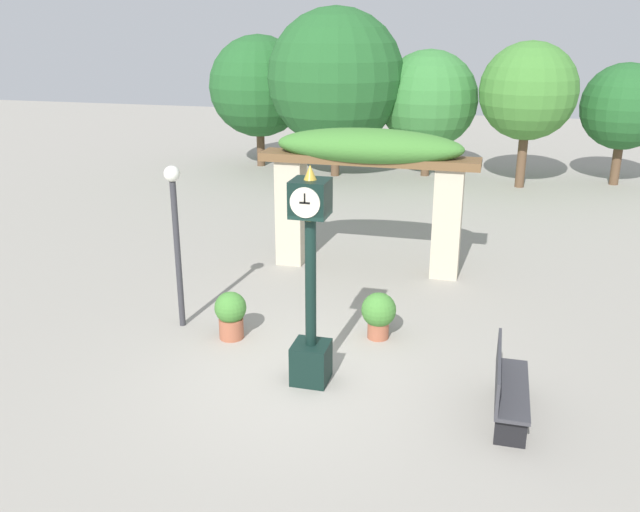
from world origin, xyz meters
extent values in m
plane|color=gray|center=(0.00, 0.00, 0.00)|extent=(60.00, 60.00, 0.00)
cube|color=black|center=(0.14, -0.08, 0.29)|extent=(0.51, 0.51, 0.58)
cylinder|color=black|center=(0.14, -0.08, 1.49)|extent=(0.15, 0.15, 1.83)
cylinder|color=gold|center=(0.14, -0.08, 2.43)|extent=(0.25, 0.25, 0.04)
cube|color=black|center=(0.14, -0.08, 2.69)|extent=(0.49, 0.49, 0.49)
cylinder|color=beige|center=(0.14, -0.33, 2.69)|extent=(0.40, 0.02, 0.40)
cylinder|color=beige|center=(0.14, 0.17, 2.69)|extent=(0.40, 0.02, 0.40)
cube|color=black|center=(0.14, -0.35, 2.69)|extent=(0.14, 0.01, 0.02)
cube|color=black|center=(0.14, -0.35, 2.75)|extent=(0.02, 0.01, 0.13)
cone|color=gold|center=(0.14, -0.08, 3.03)|extent=(0.17, 0.17, 0.19)
cube|color=#BCB299|center=(-1.61, 4.69, 1.10)|extent=(0.54, 0.54, 2.21)
cube|color=#BCB299|center=(1.61, 4.69, 1.10)|extent=(0.54, 0.54, 2.21)
cube|color=brown|center=(0.00, 4.42, 2.29)|extent=(4.36, 0.15, 0.16)
cube|color=brown|center=(0.00, 4.60, 2.29)|extent=(4.36, 0.15, 0.16)
cube|color=brown|center=(0.00, 4.78, 2.29)|extent=(4.36, 0.15, 0.16)
cube|color=brown|center=(0.00, 4.96, 2.29)|extent=(4.36, 0.15, 0.16)
ellipsoid|color=#427F33|center=(0.00, 4.69, 2.55)|extent=(3.71, 1.14, 0.70)
cylinder|color=#9E563D|center=(-1.48, 0.93, 0.17)|extent=(0.39, 0.39, 0.34)
sphere|color=#427F33|center=(-1.48, 0.93, 0.53)|extent=(0.51, 0.51, 0.51)
cylinder|color=#9E563D|center=(0.82, 1.54, 0.14)|extent=(0.34, 0.34, 0.28)
sphere|color=#427F33|center=(0.82, 1.54, 0.49)|extent=(0.56, 0.56, 0.56)
cube|color=#38383D|center=(2.88, -0.34, 0.41)|extent=(0.42, 1.59, 0.05)
cube|color=#38383D|center=(2.69, -0.34, 0.67)|extent=(0.04, 1.59, 0.45)
cube|color=black|center=(2.88, -0.98, 0.20)|extent=(0.38, 0.08, 0.39)
cube|color=black|center=(2.88, 0.29, 0.20)|extent=(0.38, 0.08, 0.39)
cylinder|color=#333338|center=(-2.46, 1.17, 1.24)|extent=(0.10, 0.10, 2.47)
sphere|color=white|center=(-2.46, 1.17, 2.60)|extent=(0.26, 0.26, 0.26)
cylinder|color=brown|center=(-5.65, 14.19, 0.78)|extent=(0.28, 0.28, 1.56)
sphere|color=#235B28|center=(-5.65, 14.19, 2.76)|extent=(3.43, 3.43, 3.43)
cylinder|color=brown|center=(-2.72, 13.24, 0.82)|extent=(0.28, 0.28, 1.64)
sphere|color=#235B28|center=(-2.72, 13.24, 3.16)|extent=(4.36, 4.36, 4.36)
cylinder|color=brown|center=(0.17, 14.02, 0.69)|extent=(0.28, 0.28, 1.38)
sphere|color=#387A38|center=(0.17, 14.02, 2.48)|extent=(3.14, 3.14, 3.14)
cylinder|color=brown|center=(3.19, 13.11, 0.95)|extent=(0.28, 0.28, 1.90)
sphere|color=#427F33|center=(3.19, 13.11, 2.91)|extent=(2.89, 2.89, 2.89)
cylinder|color=brown|center=(6.07, 14.21, 0.75)|extent=(0.28, 0.28, 1.50)
sphere|color=#235B28|center=(6.07, 14.21, 2.42)|extent=(2.61, 2.61, 2.61)
camera|label=1|loc=(2.44, -8.33, 4.86)|focal=38.00mm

